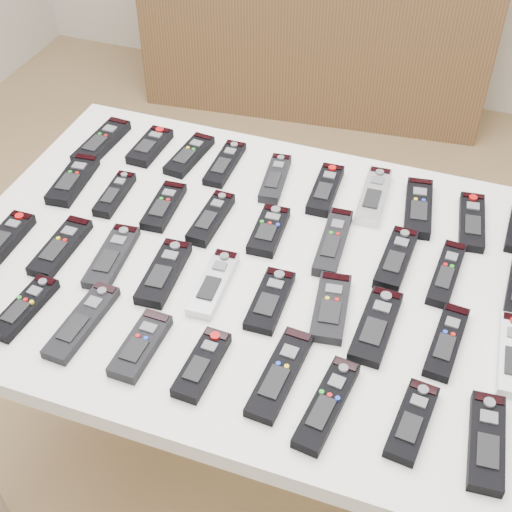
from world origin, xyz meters
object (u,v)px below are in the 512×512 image
(remote_5, at_px, (325,189))
(remote_33, at_px, (202,364))
(remote_7, at_px, (418,208))
(remote_30, at_px, (24,308))
(remote_0, at_px, (102,142))
(remote_17, at_px, (446,273))
(remote_19, at_px, (6,238))
(remote_34, at_px, (280,374))
(remote_1, at_px, (150,146))
(remote_27, at_px, (447,341))
(sideboard, at_px, (316,27))
(remote_32, at_px, (141,345))
(remote_12, at_px, (164,206))
(remote_2, at_px, (189,155))
(remote_10, at_px, (73,180))
(table, at_px, (256,283))
(remote_8, at_px, (472,222))
(remote_36, at_px, (412,421))
(remote_37, at_px, (487,442))
(remote_4, at_px, (275,178))
(remote_24, at_px, (270,300))
(remote_20, at_px, (61,247))
(remote_6, at_px, (374,196))
(remote_11, at_px, (115,194))
(remote_26, at_px, (376,326))
(remote_16, at_px, (396,259))
(remote_15, at_px, (333,242))
(remote_21, at_px, (112,257))
(remote_28, at_px, (512,354))
(remote_35, at_px, (327,404))
(remote_31, at_px, (82,322))
(remote_25, at_px, (331,307))

(remote_5, xyz_separation_m, remote_33, (-0.07, -0.56, 0.00))
(remote_7, relative_size, remote_30, 1.17)
(remote_0, height_order, remote_17, remote_0)
(remote_7, xyz_separation_m, remote_19, (-0.80, -0.39, 0.00))
(remote_0, distance_m, remote_34, 0.83)
(remote_1, height_order, remote_27, remote_1)
(sideboard, bearing_deg, remote_32, -88.56)
(remote_12, bearing_deg, remote_2, 93.30)
(remote_2, distance_m, remote_10, 0.28)
(table, bearing_deg, remote_2, 133.21)
(remote_8, relative_size, remote_36, 1.16)
(remote_2, bearing_deg, remote_10, -133.49)
(remote_2, relative_size, remote_37, 0.93)
(remote_4, height_order, remote_24, remote_4)
(remote_20, bearing_deg, remote_36, -13.23)
(table, relative_size, remote_6, 6.46)
(remote_19, bearing_deg, remote_6, 28.71)
(sideboard, height_order, remote_19, remote_19)
(table, distance_m, remote_11, 0.39)
(remote_17, relative_size, remote_32, 1.17)
(remote_0, bearing_deg, sideboard, 89.41)
(remote_4, distance_m, remote_36, 0.70)
(remote_11, xyz_separation_m, remote_24, (0.44, -0.19, -0.00))
(remote_2, distance_m, remote_17, 0.68)
(remote_26, distance_m, remote_37, 0.29)
(remote_16, bearing_deg, remote_11, -177.31)
(remote_15, distance_m, remote_21, 0.46)
(remote_4, relative_size, remote_27, 0.96)
(remote_4, bearing_deg, remote_30, -127.15)
(remote_28, xyz_separation_m, remote_34, (-0.38, -0.18, 0.00))
(sideboard, xyz_separation_m, remote_8, (0.80, -1.64, 0.41))
(remote_28, height_order, remote_32, remote_32)
(remote_35, bearing_deg, remote_32, -174.83)
(remote_6, distance_m, remote_19, 0.81)
(remote_1, distance_m, remote_15, 0.55)
(remote_21, distance_m, remote_28, 0.80)
(remote_10, distance_m, remote_35, 0.83)
(remote_33, relative_size, remote_34, 0.77)
(remote_26, xyz_separation_m, remote_36, (0.10, -0.19, 0.00))
(remote_28, bearing_deg, remote_16, 140.84)
(remote_2, xyz_separation_m, remote_31, (0.03, -0.56, 0.00))
(remote_27, bearing_deg, remote_16, 129.73)
(remote_26, bearing_deg, remote_34, -126.46)
(remote_26, bearing_deg, remote_15, 126.86)
(remote_36, bearing_deg, remote_20, 172.81)
(remote_17, height_order, remote_20, same)
(remote_19, bearing_deg, remote_30, -47.96)
(remote_0, relative_size, remote_6, 0.99)
(remote_5, xyz_separation_m, remote_25, (0.11, -0.35, -0.00))
(remote_17, xyz_separation_m, remote_20, (-0.77, -0.19, 0.00))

